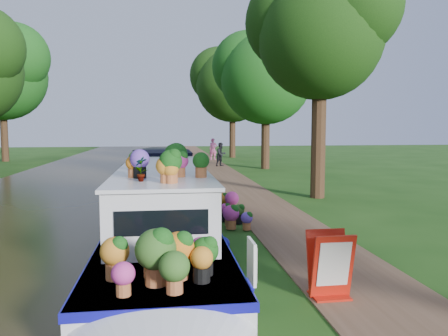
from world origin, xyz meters
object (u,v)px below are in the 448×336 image
second_boat (155,162)px  sandwich_board (330,268)px  pedestrian_dark (221,154)px  plant_boat (163,212)px  pedestrian_pink (213,149)px

second_boat → sandwich_board: bearing=-66.2°
sandwich_board → pedestrian_dark: size_ratio=0.65×
pedestrian_dark → plant_boat: bearing=-134.8°
plant_boat → pedestrian_dark: (4.03, 20.53, 0.01)m
second_boat → sandwich_board: size_ratio=7.21×
sandwich_board → pedestrian_dark: (1.33, 23.87, 0.35)m
second_boat → sandwich_board: (3.20, -21.05, -0.06)m
plant_boat → second_boat: plant_boat is taller
second_boat → pedestrian_dark: (4.53, 2.82, 0.29)m
pedestrian_pink → sandwich_board: bearing=-96.2°
sandwich_board → pedestrian_pink: bearing=86.4°
second_boat → pedestrian_pink: bearing=77.4°
plant_boat → second_boat: 17.72m
sandwich_board → pedestrian_pink: 29.89m
plant_boat → pedestrian_dark: plant_boat is taller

